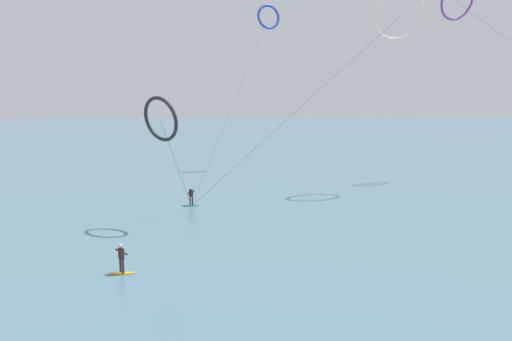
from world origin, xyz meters
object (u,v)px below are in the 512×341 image
at_px(surfer_teal, 191,198).
at_px(kite_ivory, 399,16).
at_px(surfer_amber, 122,261).
at_px(kite_cobalt, 268,17).
at_px(kite_violet, 458,1).
at_px(kite_charcoal, 161,119).

xyz_separation_m(surfer_teal, kite_ivory, (20.49, 3.67, 16.74)).
distance_m(surfer_amber, kite_cobalt, 44.47).
xyz_separation_m(surfer_amber, kite_violet, (33.89, 26.09, 19.59)).
xyz_separation_m(kite_violet, kite_charcoal, (-32.09, -16.92, -12.21)).
distance_m(kite_ivory, kite_violet, 11.74).
bearing_deg(surfer_teal, kite_ivory, -126.26).
bearing_deg(surfer_amber, kite_violet, 89.87).
bearing_deg(surfer_amber, kite_ivory, 91.59).
height_order(kite_ivory, kite_cobalt, kite_cobalt).
bearing_deg(surfer_amber, kite_cobalt, 121.52).
xyz_separation_m(surfer_amber, kite_ivory, (24.32, 19.92, 16.74)).
height_order(surfer_teal, kite_violet, kite_violet).
bearing_deg(surfer_teal, kite_violet, -118.28).
distance_m(surfer_amber, kite_charcoal, 11.91).
bearing_deg(kite_charcoal, surfer_amber, 123.28).
relative_size(kite_violet, kite_charcoal, 4.08).
bearing_deg(kite_cobalt, surfer_amber, -128.63).
height_order(surfer_teal, kite_cobalt, kite_cobalt).
bearing_deg(kite_cobalt, kite_ivory, -78.02).
relative_size(kite_ivory, kite_cobalt, 1.04).
bearing_deg(surfer_amber, kite_charcoal, 131.21).
xyz_separation_m(surfer_teal, kite_charcoal, (-2.04, -7.09, 7.38)).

